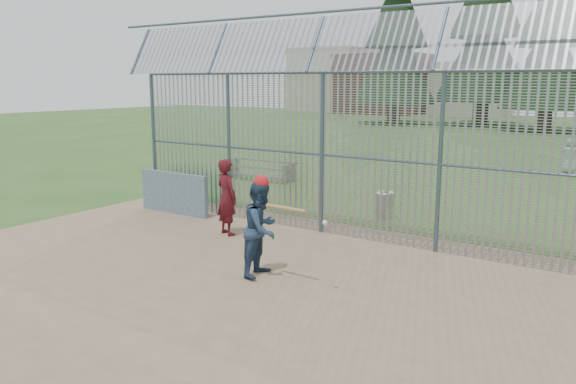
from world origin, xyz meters
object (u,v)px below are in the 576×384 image
Objects in this scene: bleacher at (260,169)px; dugout_wall at (174,193)px; batter at (262,229)px; onlooker at (227,197)px; trash_can at (385,205)px.

dugout_wall is at bearing -76.21° from bleacher.
dugout_wall is 0.83× the size of bleacher.
batter is 3.15m from onlooker.
onlooker is 4.62m from trash_can.
dugout_wall is 6.34m from bleacher.
trash_can is (0.02, 5.74, -0.57)m from batter.
bleacher is (-4.29, 7.07, -0.56)m from onlooker.
trash_can is (5.30, 2.91, -0.24)m from dugout_wall.
trash_can is at bearing -104.64° from onlooker.
batter is at bearing 161.42° from onlooker.
bleacher is at bearing -40.01° from onlooker.
dugout_wall reaches higher than bleacher.
trash_can reaches higher than bleacher.
bleacher is at bearing 29.63° from batter.
batter is at bearing -52.91° from bleacher.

